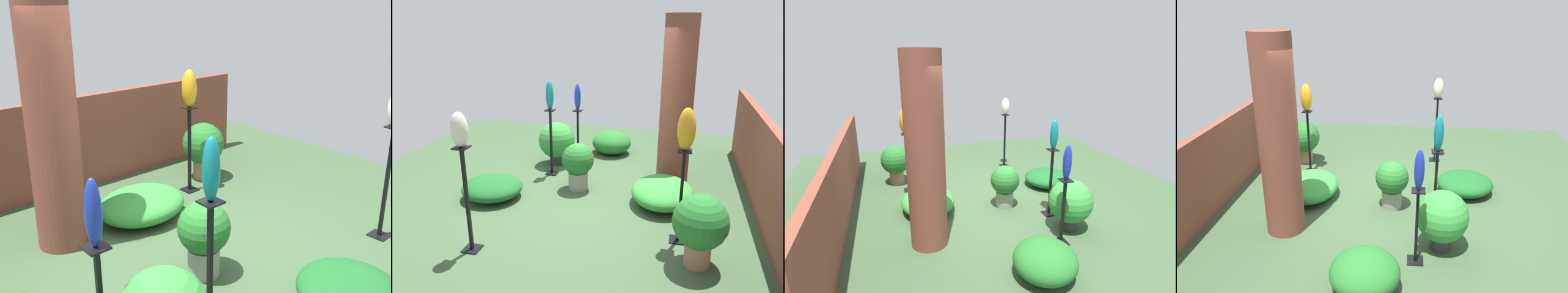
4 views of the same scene
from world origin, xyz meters
The scene contains 13 objects.
ground_plane centered at (0.00, 0.00, 0.00)m, with size 8.00×8.00×0.00m, color #385133.
brick_wall_back centered at (0.00, 2.55, 0.65)m, with size 5.60×0.12×1.29m, color brown.
brick_pillar centered at (-0.91, 1.31, 1.35)m, with size 0.53×0.53×2.71m, color brown.
pedestal_amber centered at (1.04, 1.45, 0.54)m, with size 0.20×0.20×1.18m.
pedestal_ivory centered at (1.81, -0.92, 0.59)m, with size 0.20×0.20×1.29m.
pedestal_teal centered at (-0.67, -0.77, 0.53)m, with size 0.20×0.20×1.16m.
art_vase_cobalt centered at (-1.48, -0.51, 1.24)m, with size 0.12×0.12×0.50m, color #192D9E.
art_vase_amber centered at (1.04, 1.45, 1.43)m, with size 0.19×0.20×0.50m, color orange.
art_vase_teal centered at (-0.67, -0.77, 1.41)m, with size 0.14×0.13×0.50m, color #0F727A.
potted_plant_front_right centered at (1.48, 1.66, 0.49)m, with size 0.61×0.61×0.83m.
potted_plant_front_left centered at (-0.17, -0.15, 0.44)m, with size 0.51×0.51×0.76m.
foliage_bed_east centered at (0.06, 1.20, 0.19)m, with size 1.10×0.91×0.37m, color #338C38.
foliage_bed_west centered at (0.45, -1.35, 0.16)m, with size 0.90×0.92×0.32m, color #195923.
Camera 1 is at (-2.76, -2.97, 2.61)m, focal length 42.00 mm.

